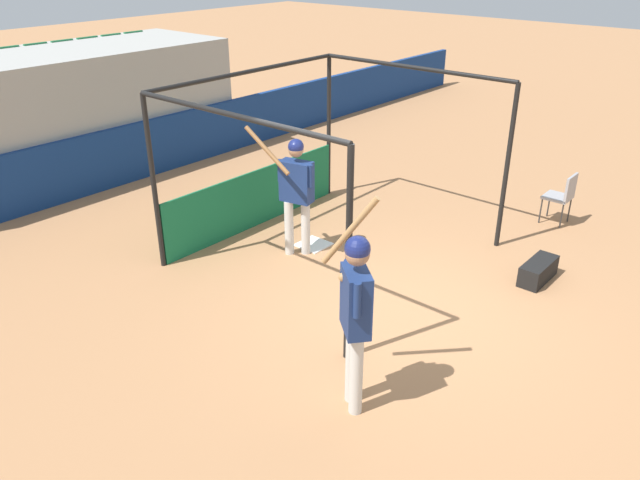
{
  "coord_description": "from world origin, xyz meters",
  "views": [
    {
      "loc": [
        -5.6,
        -3.48,
        4.16
      ],
      "look_at": [
        -0.67,
        0.73,
        1.01
      ],
      "focal_mm": 35.0,
      "sensor_mm": 36.0,
      "label": 1
    }
  ],
  "objects_px": {
    "folding_chair": "(563,194)",
    "equipment_bag": "(538,271)",
    "player_waiting": "(355,308)",
    "player_batter": "(296,187)"
  },
  "relations": [
    {
      "from": "player_batter",
      "to": "folding_chair",
      "type": "xyz_separation_m",
      "value": [
        3.52,
        -2.51,
        -0.52
      ]
    },
    {
      "from": "equipment_bag",
      "to": "folding_chair",
      "type": "bearing_deg",
      "value": 13.91
    },
    {
      "from": "folding_chair",
      "to": "equipment_bag",
      "type": "relative_size",
      "value": 1.2
    },
    {
      "from": "player_waiting",
      "to": "folding_chair",
      "type": "relative_size",
      "value": 2.51
    },
    {
      "from": "player_batter",
      "to": "folding_chair",
      "type": "bearing_deg",
      "value": -138.05
    },
    {
      "from": "folding_chair",
      "to": "equipment_bag",
      "type": "height_order",
      "value": "folding_chair"
    },
    {
      "from": "player_batter",
      "to": "equipment_bag",
      "type": "relative_size",
      "value": 2.7
    },
    {
      "from": "folding_chair",
      "to": "player_waiting",
      "type": "bearing_deg",
      "value": -179.3
    },
    {
      "from": "player_waiting",
      "to": "folding_chair",
      "type": "distance_m",
      "value": 5.63
    },
    {
      "from": "folding_chair",
      "to": "equipment_bag",
      "type": "xyz_separation_m",
      "value": [
        -2.01,
        -0.5,
        -0.38
      ]
    }
  ]
}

